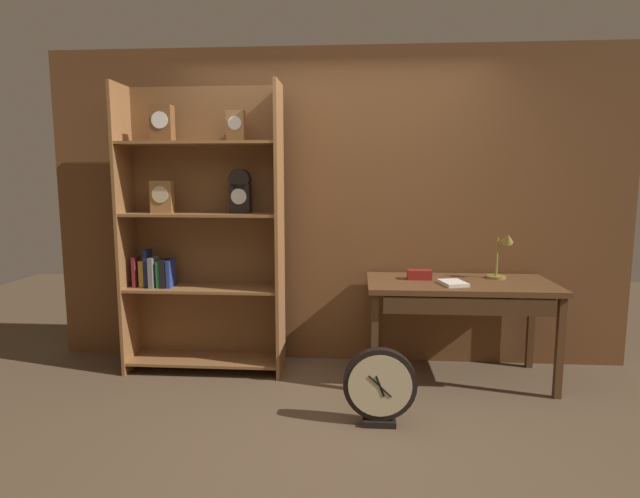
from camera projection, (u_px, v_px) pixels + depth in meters
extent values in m
plane|color=brown|center=(326.00, 439.00, 3.05)|extent=(10.00, 10.00, 0.00)
cube|color=brown|center=(336.00, 208.00, 4.26)|extent=(4.80, 0.05, 2.60)
cube|color=brown|center=(126.00, 231.00, 4.03)|extent=(0.02, 0.35, 2.26)
cube|color=brown|center=(280.00, 232.00, 3.95)|extent=(0.03, 0.35, 2.26)
cube|color=brown|center=(208.00, 230.00, 4.16)|extent=(1.25, 0.01, 2.26)
cube|color=brown|center=(206.00, 360.00, 4.13)|extent=(1.20, 0.33, 0.02)
cube|color=brown|center=(204.00, 288.00, 4.05)|extent=(1.20, 0.33, 0.02)
cube|color=brown|center=(201.00, 214.00, 3.97)|extent=(1.20, 0.33, 0.02)
cube|color=brown|center=(199.00, 143.00, 3.90)|extent=(1.20, 0.33, 0.02)
cube|color=brown|center=(162.00, 124.00, 3.88)|extent=(0.17, 0.10, 0.27)
cylinder|color=white|center=(159.00, 120.00, 3.83)|extent=(0.13, 0.01, 0.13)
cube|color=olive|center=(162.00, 197.00, 3.96)|extent=(0.17, 0.08, 0.25)
cylinder|color=#C6B78C|center=(160.00, 194.00, 3.91)|extent=(0.13, 0.01, 0.13)
cube|color=olive|center=(236.00, 126.00, 3.84)|extent=(0.13, 0.08, 0.23)
cylinder|color=silver|center=(234.00, 123.00, 3.79)|extent=(0.10, 0.01, 0.10)
cube|color=black|center=(240.00, 199.00, 3.96)|extent=(0.16, 0.10, 0.22)
cylinder|color=black|center=(240.00, 179.00, 3.94)|extent=(0.16, 0.10, 0.16)
cylinder|color=silver|center=(239.00, 196.00, 3.90)|extent=(0.12, 0.01, 0.12)
cube|color=maroon|center=(136.00, 272.00, 4.06)|extent=(0.02, 0.12, 0.24)
cube|color=#B78C2D|center=(144.00, 273.00, 4.08)|extent=(0.04, 0.13, 0.21)
cube|color=#19234C|center=(148.00, 268.00, 4.06)|extent=(0.03, 0.12, 0.30)
cube|color=slate|center=(154.00, 272.00, 4.05)|extent=(0.04, 0.16, 0.24)
cube|color=#236638|center=(161.00, 274.00, 4.05)|extent=(0.03, 0.15, 0.21)
cube|color=black|center=(165.00, 273.00, 4.04)|extent=(0.04, 0.14, 0.22)
cube|color=navy|center=(171.00, 273.00, 4.05)|extent=(0.03, 0.16, 0.22)
cube|color=brown|center=(460.00, 284.00, 3.87)|extent=(1.39, 0.70, 0.04)
cube|color=#50321B|center=(375.00, 344.00, 3.67)|extent=(0.05, 0.05, 0.73)
cube|color=#50321B|center=(560.00, 348.00, 3.57)|extent=(0.05, 0.05, 0.73)
cube|color=#50321B|center=(372.00, 321.00, 4.26)|extent=(0.05, 0.05, 0.73)
cube|color=#50321B|center=(531.00, 324.00, 4.17)|extent=(0.05, 0.05, 0.73)
cube|color=#472C18|center=(469.00, 306.00, 3.55)|extent=(1.18, 0.03, 0.12)
cylinder|color=olive|center=(496.00, 277.00, 3.99)|extent=(0.15, 0.15, 0.02)
cylinder|color=olive|center=(497.00, 257.00, 3.97)|extent=(0.02, 0.02, 0.30)
cone|color=olive|center=(508.00, 238.00, 3.89)|extent=(0.10, 0.13, 0.11)
cube|color=maroon|center=(419.00, 275.00, 3.94)|extent=(0.18, 0.10, 0.07)
cube|color=silver|center=(453.00, 283.00, 3.74)|extent=(0.21, 0.25, 0.02)
cube|color=black|center=(379.00, 422.00, 3.22)|extent=(0.21, 0.11, 0.04)
cylinder|color=black|center=(380.00, 384.00, 3.19)|extent=(0.46, 0.06, 0.46)
cylinder|color=#C6B78C|center=(380.00, 386.00, 3.16)|extent=(0.40, 0.01, 0.40)
cube|color=black|center=(380.00, 386.00, 3.15)|extent=(0.06, 0.01, 0.13)
cube|color=black|center=(380.00, 387.00, 3.15)|extent=(0.15, 0.01, 0.14)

